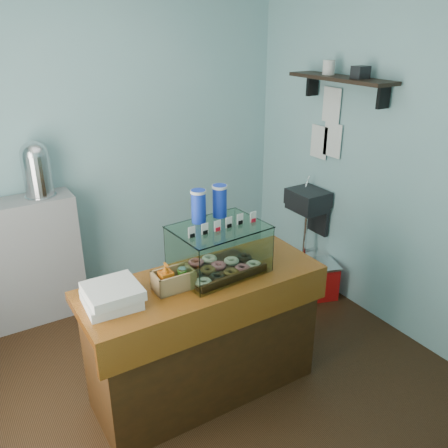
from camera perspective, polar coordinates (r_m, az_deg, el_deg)
ground at (r=3.77m, az=-4.27°, el=-16.90°), size 3.50×3.50×0.00m
room_shell at (r=2.99m, az=-4.87°, el=9.22°), size 3.54×3.04×2.82m
counter at (r=3.31m, az=-2.41°, el=-13.28°), size 1.60×0.60×0.90m
back_shelf at (r=4.35m, az=-23.47°, el=-4.39°), size 1.00×0.32×1.10m
display_case at (r=3.10m, az=-0.91°, el=-2.58°), size 0.61×0.47×0.54m
condiment_crate at (r=2.94m, az=-6.24°, el=-6.62°), size 0.25×0.15×0.19m
pastry_boxes at (r=2.85m, az=-13.34°, el=-8.36°), size 0.32×0.32×0.12m
coffee_urn at (r=4.11m, az=-21.66°, el=6.29°), size 0.25×0.25×0.46m
red_cooler at (r=4.59m, az=10.94°, el=-6.60°), size 0.46×0.40×0.34m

